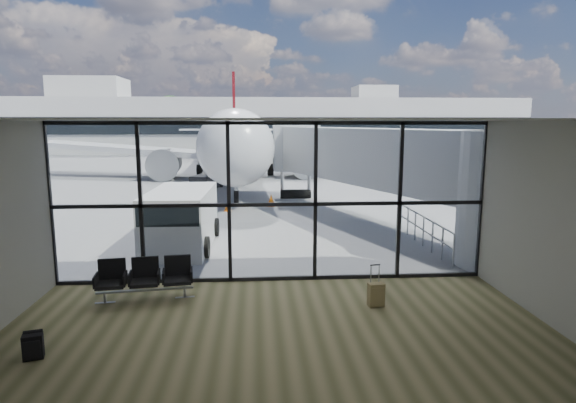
{
  "coord_description": "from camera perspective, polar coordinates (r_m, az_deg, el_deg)",
  "views": [
    {
      "loc": [
        -0.45,
        -13.18,
        4.45
      ],
      "look_at": [
        0.64,
        3.0,
        1.78
      ],
      "focal_mm": 30.0,
      "sensor_mm": 36.0,
      "label": 1
    }
  ],
  "objects": [
    {
      "name": "tree_2",
      "position": [
        91.2,
        -25.12,
        9.37
      ],
      "size": [
        6.27,
        6.27,
        9.03
      ],
      "color": "#382619",
      "rests_on": "ground"
    },
    {
      "name": "traffic_cone_a",
      "position": [
        25.87,
        -2.01,
        0.12
      ],
      "size": [
        0.45,
        0.45,
        0.65
      ],
      "color": "orange",
      "rests_on": "ground"
    },
    {
      "name": "backpack",
      "position": [
        10.68,
        -27.99,
        -14.92
      ],
      "size": [
        0.41,
        0.4,
        0.54
      ],
      "rotation": [
        0.0,
        0.0,
        0.28
      ],
      "color": "black",
      "rests_on": "ground"
    },
    {
      "name": "tree_4",
      "position": [
        87.62,
        -17.66,
        9.43
      ],
      "size": [
        5.61,
        5.61,
        8.07
      ],
      "color": "#382619",
      "rests_on": "ground"
    },
    {
      "name": "lounge_shell",
      "position": [
        8.58,
        -0.74,
        -2.77
      ],
      "size": [
        12.02,
        8.01,
        4.51
      ],
      "color": "brown",
      "rests_on": "ground"
    },
    {
      "name": "traffic_cone_b",
      "position": [
        24.67,
        -7.16,
        -0.53
      ],
      "size": [
        0.38,
        0.38,
        0.54
      ],
      "color": "orange",
      "rests_on": "ground"
    },
    {
      "name": "far_terminal",
      "position": [
        75.15,
        -4.01,
        9.13
      ],
      "size": [
        80.0,
        12.2,
        11.0
      ],
      "color": "#A3A29E",
      "rests_on": "ground"
    },
    {
      "name": "service_van",
      "position": [
        17.64,
        -12.6,
        -1.96
      ],
      "size": [
        2.42,
        4.81,
        2.07
      ],
      "rotation": [
        0.0,
        0.0,
        -0.02
      ],
      "color": "silver",
      "rests_on": "ground"
    },
    {
      "name": "suitcase",
      "position": [
        12.12,
        10.41,
        -10.78
      ],
      "size": [
        0.41,
        0.32,
        1.04
      ],
      "rotation": [
        0.0,
        0.0,
        0.14
      ],
      "color": "olive",
      "rests_on": "ground"
    },
    {
      "name": "jet_bridge",
      "position": [
        21.02,
        10.95,
        4.55
      ],
      "size": [
        8.0,
        16.5,
        4.33
      ],
      "color": "#A1A3A6",
      "rests_on": "ground"
    },
    {
      "name": "airliner",
      "position": [
        41.79,
        -6.33,
        7.46
      ],
      "size": [
        34.37,
        39.81,
        10.25
      ],
      "rotation": [
        0.0,
        0.0,
        0.04
      ],
      "color": "silver",
      "rests_on": "ground"
    },
    {
      "name": "tree_1",
      "position": [
        93.5,
        -28.56,
        8.71
      ],
      "size": [
        5.61,
        5.61,
        8.07
      ],
      "color": "#382619",
      "rests_on": "ground"
    },
    {
      "name": "seating_row",
      "position": [
        12.88,
        -16.58,
        -8.52
      ],
      "size": [
        2.38,
        0.94,
        1.06
      ],
      "rotation": [
        0.0,
        0.0,
        0.13
      ],
      "color": "gray",
      "rests_on": "ground"
    },
    {
      "name": "tree_3",
      "position": [
        89.22,
        -21.43,
        8.82
      ],
      "size": [
        4.95,
        4.95,
        7.12
      ],
      "color": "#382619",
      "rests_on": "ground"
    },
    {
      "name": "tree_5",
      "position": [
        86.42,
        -13.76,
        10.02
      ],
      "size": [
        6.27,
        6.27,
        9.03
      ],
      "color": "#382619",
      "rests_on": "ground"
    },
    {
      "name": "apron_railing",
      "position": [
        18.13,
        15.76,
        -2.9
      ],
      "size": [
        0.06,
        5.46,
        1.11
      ],
      "color": "gray",
      "rests_on": "ground"
    },
    {
      "name": "glass_curtain_wall",
      "position": [
        13.37,
        -1.86,
        -0.15
      ],
      "size": [
        12.1,
        0.12,
        4.5
      ],
      "color": "white",
      "rests_on": "ground"
    },
    {
      "name": "ground",
      "position": [
        53.37,
        -3.36,
        4.54
      ],
      "size": [
        220.0,
        220.0,
        0.0
      ],
      "primitive_type": "plane",
      "color": "slate",
      "rests_on": "ground"
    },
    {
      "name": "belt_loader",
      "position": [
        33.21,
        -9.54,
        2.47
      ],
      "size": [
        2.3,
        3.79,
        1.65
      ],
      "rotation": [
        0.0,
        0.0,
        -0.33
      ],
      "color": "black",
      "rests_on": "ground"
    }
  ]
}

